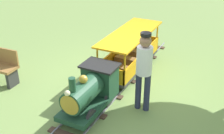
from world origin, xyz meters
The scene contains 5 objects.
ground_plane centered at (0.00, 0.00, 0.00)m, with size 60.00×60.00×0.00m, color #75934C.
track centered at (0.00, 0.06, 0.02)m, with size 0.75×6.05×0.04m.
locomotive centered at (0.00, 1.09, 0.48)m, with size 0.71×1.45×0.99m.
passenger_car centered at (0.00, -0.84, 0.42)m, with size 0.81×2.35×0.97m.
conductor_person centered at (-0.88, 0.59, 0.96)m, with size 0.30×0.30×1.62m.
Camera 1 is at (-2.42, 5.04, 3.32)m, focal length 44.97 mm.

